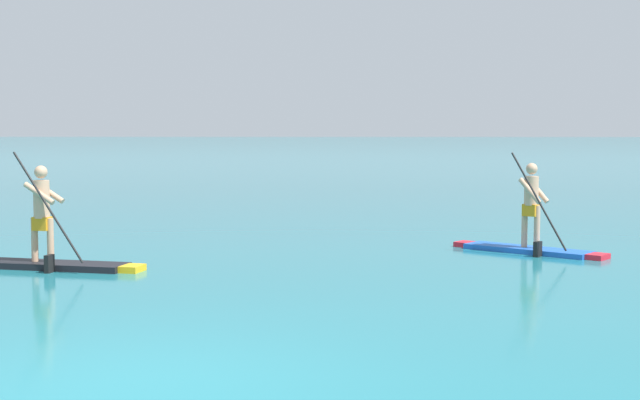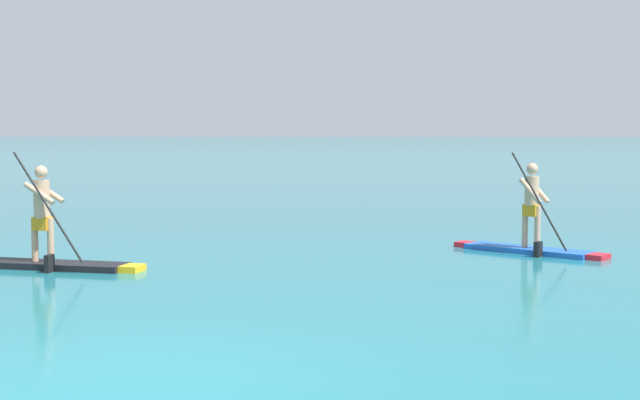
# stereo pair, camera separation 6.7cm
# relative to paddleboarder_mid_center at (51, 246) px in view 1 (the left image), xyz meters

# --- Properties ---
(ground) EXTENTS (440.00, 440.00, 0.00)m
(ground) POSITION_rel_paddleboarder_mid_center_xyz_m (2.93, -6.56, -0.37)
(ground) COLOR #1E727F
(paddleboarder_mid_center) EXTENTS (3.05, 1.10, 1.95)m
(paddleboarder_mid_center) POSITION_rel_paddleboarder_mid_center_xyz_m (0.00, 0.00, 0.00)
(paddleboarder_mid_center) COLOR black
(paddleboarder_mid_center) RESTS_ON ground
(paddleboarder_far_right) EXTENTS (2.59, 2.14, 1.90)m
(paddleboarder_far_right) POSITION_rel_paddleboarder_mid_center_xyz_m (8.15, 2.22, 0.01)
(paddleboarder_far_right) COLOR blue
(paddleboarder_far_right) RESTS_ON ground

